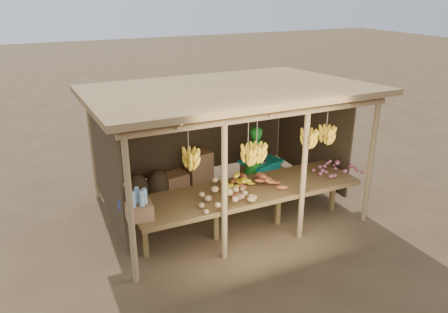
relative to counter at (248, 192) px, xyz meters
name	(u,v)px	position (x,y,z in m)	size (l,w,h in m)	color
ground	(224,207)	(0.00, 0.95, -0.74)	(60.00, 60.00, 0.00)	brown
stall_structure	(226,112)	(-0.01, 0.85, 1.18)	(4.70, 3.50, 2.43)	#9B7B50
counter	(248,192)	(0.00, 0.00, 0.00)	(3.90, 1.05, 0.80)	brown
potato_heap	(226,192)	(-0.54, -0.27, 0.24)	(0.94, 0.57, 0.36)	tan
sweet_potato_heap	(254,179)	(0.11, -0.01, 0.24)	(0.86, 0.51, 0.35)	#BD5C30
onion_heap	(338,164)	(1.78, -0.08, 0.24)	(0.79, 0.47, 0.36)	#AD5466
banana_pile	(236,178)	(-0.16, 0.13, 0.23)	(0.54, 0.32, 0.34)	yellow
tomato_basin	(132,201)	(-1.90, 0.21, 0.15)	(0.42, 0.42, 0.22)	navy
bottle_box	(139,207)	(-1.90, -0.20, 0.24)	(0.40, 0.33, 0.48)	#8E633F
vendor	(254,162)	(0.76, 1.17, -0.01)	(0.53, 0.35, 1.46)	#1B7D21
tarp_crate	(260,174)	(1.02, 1.36, -0.38)	(0.88, 0.81, 0.86)	brown
carton_stack	(191,174)	(-0.26, 1.99, -0.39)	(1.07, 0.44, 0.78)	#8E633F
burlap_sacks	(147,185)	(-1.21, 1.96, -0.45)	(0.93, 0.49, 0.66)	#42321E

